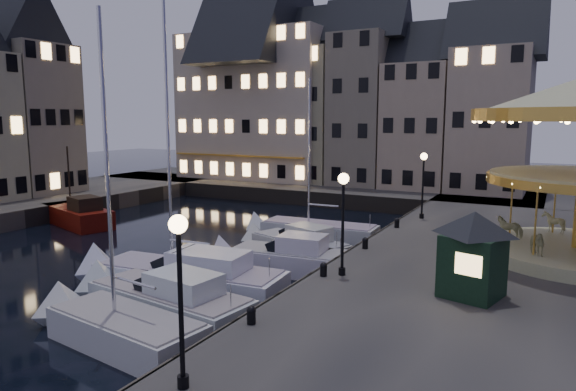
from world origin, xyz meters
The scene contains 28 objects.
ground centered at (0.00, 0.00, 0.00)m, with size 160.00×160.00×0.00m, color black.
quay_east centered at (14.00, 6.00, 0.65)m, with size 16.00×56.00×1.30m, color #474442.
quay_north centered at (-8.00, 28.00, 0.65)m, with size 44.00×12.00×1.30m, color #474442.
quaywall_e centered at (6.00, 6.00, 0.65)m, with size 0.15×44.00×1.30m, color #47423A.
quaywall_n centered at (-6.00, 22.00, 0.65)m, with size 48.00×0.15×1.30m, color #47423A.
streetlamp_a centered at (7.20, -9.00, 4.02)m, with size 0.44×0.44×4.17m.
streetlamp_b centered at (7.20, 1.00, 4.02)m, with size 0.44×0.44×4.17m.
streetlamp_c centered at (7.20, 14.50, 4.02)m, with size 0.44×0.44×4.17m.
bollard_a centered at (6.60, -5.00, 1.60)m, with size 0.30×0.30×0.57m.
bollard_b centered at (6.60, 0.50, 1.60)m, with size 0.30×0.30×0.57m.
bollard_c centered at (6.60, 5.50, 1.60)m, with size 0.30×0.30×0.57m.
bollard_d centered at (6.60, 11.00, 1.60)m, with size 0.30×0.30×0.57m.
townhouse_na centered at (-19.50, 30.00, 7.78)m, with size 5.50×8.00×12.80m.
townhouse_nb centered at (-14.05, 30.00, 8.28)m, with size 6.16×8.00×13.80m.
townhouse_nc centered at (-8.00, 30.00, 8.78)m, with size 6.82×8.00×14.80m.
townhouse_nd centered at (-2.25, 30.00, 9.28)m, with size 5.50×8.00×15.80m.
townhouse_ne centered at (3.20, 30.00, 7.78)m, with size 6.16×8.00×12.80m.
townhouse_nf centered at (9.25, 30.00, 8.28)m, with size 6.82×8.00×13.80m.
townhouse_wc centered at (-26.00, 10.95, 8.48)m, with size 8.80×5.50×14.20m.
hotel_corner centered at (-14.00, 30.00, 9.78)m, with size 17.60×9.00×16.80m.
motorboat_a centered at (1.74, -5.95, 0.54)m, with size 6.98×3.05×11.52m.
motorboat_b centered at (1.50, -3.34, 0.64)m, with size 8.11×3.26×2.15m.
motorboat_c centered at (0.23, -0.64, 0.68)m, with size 9.81×3.34×12.98m.
motorboat_d centered at (2.73, 4.02, 0.64)m, with size 6.99×2.88×2.15m.
motorboat_e centered at (2.11, 6.66, 0.64)m, with size 6.92×3.96×2.15m.
motorboat_f centered at (1.14, 10.78, 0.53)m, with size 8.33×2.48×11.04m.
red_fishing_boat centered at (-15.54, 7.00, 0.69)m, with size 7.46×4.44×5.82m.
ticket_kiosk centered at (12.24, 0.82, 3.38)m, with size 2.99×2.99×3.50m.
Camera 1 is at (14.70, -17.86, 7.62)m, focal length 32.00 mm.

